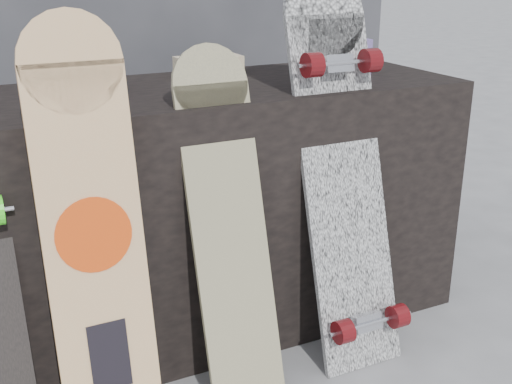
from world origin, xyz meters
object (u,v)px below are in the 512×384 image
longboard_geisha (92,228)px  longboard_cascadia (343,165)px  vendor_table (209,208)px  longboard_celtic (227,217)px

longboard_geisha → longboard_cascadia: (0.76, 0.07, 0.03)m
vendor_table → longboard_geisha: longboard_geisha is taller
vendor_table → longboard_geisha: bearing=-139.1°
longboard_geisha → longboard_cascadia: longboard_cascadia is taller
longboard_geisha → longboard_cascadia: bearing=5.5°
longboard_geisha → longboard_celtic: bearing=6.7°
longboard_celtic → longboard_cascadia: longboard_cascadia is taller
longboard_cascadia → vendor_table: bearing=133.3°
vendor_table → longboard_cascadia: 0.48m
longboard_celtic → longboard_cascadia: size_ratio=0.84×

